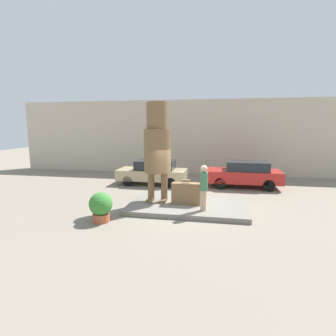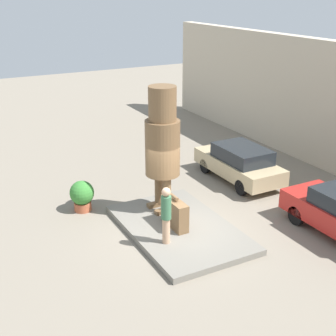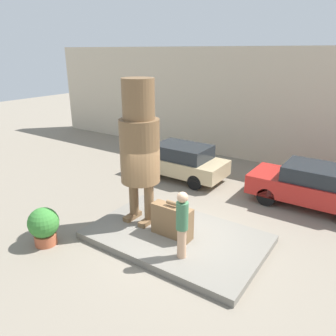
# 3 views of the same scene
# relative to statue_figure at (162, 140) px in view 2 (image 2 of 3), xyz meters

# --- Properties ---
(ground_plane) EXTENTS (60.00, 60.00, 0.00)m
(ground_plane) POSITION_rel_statue_figure_xyz_m (1.34, -0.10, -2.70)
(ground_plane) COLOR gray
(pedestal) EXTENTS (4.94, 3.13, 0.20)m
(pedestal) POSITION_rel_statue_figure_xyz_m (1.34, -0.10, -2.60)
(pedestal) COLOR slate
(pedestal) RESTS_ON ground_plane
(statue_figure) EXTENTS (1.16, 1.16, 4.27)m
(statue_figure) POSITION_rel_statue_figure_xyz_m (0.00, 0.00, 0.00)
(statue_figure) COLOR brown
(statue_figure) RESTS_ON pedestal
(giant_suitcase) EXTENTS (1.21, 0.37, 1.07)m
(giant_suitcase) POSITION_rel_statue_figure_xyz_m (1.29, -0.24, -2.04)
(giant_suitcase) COLOR brown
(giant_suitcase) RESTS_ON pedestal
(tourist) EXTENTS (0.31, 0.31, 1.80)m
(tourist) POSITION_rel_statue_figure_xyz_m (2.05, -0.95, -1.52)
(tourist) COLOR tan
(tourist) RESTS_ON pedestal
(parked_car_tan) EXTENTS (4.08, 1.72, 1.46)m
(parked_car_tan) POSITION_rel_statue_figure_xyz_m (-1.23, 4.12, -1.93)
(parked_car_tan) COLOR tan
(parked_car_tan) RESTS_ON ground_plane
(planter_pot) EXTENTS (0.85, 0.85, 1.10)m
(planter_pot) POSITION_rel_statue_figure_xyz_m (-1.59, -2.35, -2.10)
(planter_pot) COLOR #AD5638
(planter_pot) RESTS_ON ground_plane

